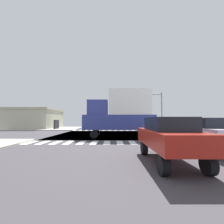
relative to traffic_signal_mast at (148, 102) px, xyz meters
The scene contains 13 objects.
ground 10.57m from the traffic_signal_mast, 129.58° to the right, with size 90.00×90.00×0.05m.
sidewalk_corner_ne 9.80m from the traffic_signal_mast, 34.25° to the left, with size 12.00×12.00×0.14m.
sidewalk_corner_nw 20.14m from the traffic_signal_mast, 165.79° to the left, with size 12.00×12.00×0.14m.
crosswalk_near 16.52m from the traffic_signal_mast, 113.16° to the right, with size 13.50×2.00×0.01m.
crosswalk_far 7.91m from the traffic_signal_mast, behind, with size 13.50×2.00×0.01m.
traffic_signal_mast is the anchor object (origin of this frame).
street_lamp 10.85m from the traffic_signal_mast, 80.82° to the left, with size 1.78×0.32×7.07m.
bank_building 24.25m from the traffic_signal_mast, 165.67° to the left, with size 12.02×10.03×4.13m.
box_truck_nearside_1 12.21m from the traffic_signal_mast, 116.70° to the right, with size 7.20×2.40×4.85m.
sedan_farside_1 18.34m from the traffic_signal_mast, 93.05° to the right, with size 1.80×4.30×1.88m.
sedan_crossing_2 5.37m from the traffic_signal_mast, 77.10° to the right, with size 4.30×1.80×1.88m.
sedan_queued_3 20.86m from the traffic_signal_mast, 101.11° to the right, with size 1.80×4.30×1.88m.
suv_trailing_1 13.39m from the traffic_signal_mast, 148.01° to the left, with size 1.96×4.60×2.34m.
Camera 1 is at (-0.36, -19.34, 1.76)m, focal length 24.51 mm.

